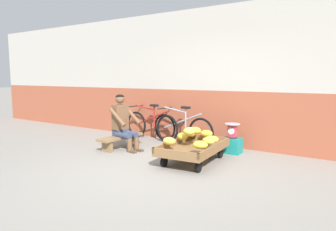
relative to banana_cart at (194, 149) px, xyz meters
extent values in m
plane|color=gray|center=(-0.37, -1.04, -0.24)|extent=(80.00, 80.00, 0.00)
cube|color=#A35138|center=(-0.37, 1.62, 0.36)|extent=(16.00, 0.30, 1.20)
cube|color=#B7B2A8|center=(-0.37, 1.62, 1.86)|extent=(16.00, 0.30, 1.79)
cube|color=brown|center=(0.00, 0.00, -0.01)|extent=(0.95, 1.50, 0.05)
cube|color=brown|center=(-0.40, -0.03, 0.07)|extent=(0.16, 1.44, 0.10)
cube|color=brown|center=(0.40, 0.03, 0.07)|extent=(0.16, 1.44, 0.10)
cube|color=brown|center=(-0.06, 0.70, 0.07)|extent=(0.84, 0.11, 0.10)
cube|color=brown|center=(0.06, -0.70, 0.07)|extent=(0.84, 0.11, 0.10)
cylinder|color=black|center=(-0.36, 0.48, -0.15)|extent=(0.06, 0.18, 0.18)
cylinder|color=black|center=(0.27, 0.53, -0.15)|extent=(0.06, 0.18, 0.18)
cylinder|color=black|center=(-0.27, -0.53, -0.15)|extent=(0.06, 0.18, 0.18)
cylinder|color=black|center=(0.36, -0.48, -0.15)|extent=(0.06, 0.18, 0.18)
ellipsoid|color=gold|center=(-0.34, 0.54, 0.18)|extent=(0.28, 0.23, 0.13)
ellipsoid|color=yellow|center=(-0.24, -0.42, 0.18)|extent=(0.26, 0.21, 0.13)
ellipsoid|color=gold|center=(0.30, -0.04, 0.18)|extent=(0.29, 0.25, 0.13)
ellipsoid|color=gold|center=(-0.27, 0.07, 0.18)|extent=(0.30, 0.27, 0.13)
ellipsoid|color=gold|center=(0.29, 0.11, 0.18)|extent=(0.29, 0.26, 0.13)
ellipsoid|color=yellow|center=(0.33, -0.38, 0.18)|extent=(0.29, 0.26, 0.13)
ellipsoid|color=gold|center=(-0.04, 0.57, 0.18)|extent=(0.26, 0.21, 0.13)
ellipsoid|color=gold|center=(-0.31, 0.39, 0.18)|extent=(0.30, 0.28, 0.13)
ellipsoid|color=gold|center=(-0.04, 0.12, 0.31)|extent=(0.30, 0.27, 0.13)
ellipsoid|color=gold|center=(-0.06, -0.01, 0.32)|extent=(0.29, 0.26, 0.13)
ellipsoid|color=yellow|center=(-0.07, -0.05, 0.31)|extent=(0.29, 0.27, 0.13)
cube|color=olive|center=(-1.80, 0.08, 0.00)|extent=(0.33, 1.11, 0.05)
cube|color=olive|center=(-1.79, 0.46, -0.13)|extent=(0.24, 0.09, 0.22)
cube|color=olive|center=(-1.82, -0.31, -0.13)|extent=(0.24, 0.09, 0.22)
cylinder|color=brown|center=(-1.40, 0.10, -0.11)|extent=(0.10, 0.10, 0.27)
cube|color=#4C3D2D|center=(-1.34, 0.09, -0.22)|extent=(0.23, 0.12, 0.04)
cylinder|color=#38425B|center=(-1.59, 0.14, 0.08)|extent=(0.42, 0.19, 0.13)
cylinder|color=brown|center=(-1.42, -0.07, -0.11)|extent=(0.10, 0.10, 0.27)
cube|color=#4C3D2D|center=(-1.36, -0.08, -0.22)|extent=(0.23, 0.12, 0.04)
cylinder|color=#38425B|center=(-1.62, -0.04, 0.08)|extent=(0.42, 0.19, 0.13)
cube|color=#38425B|center=(-1.80, 0.08, 0.10)|extent=(0.26, 0.31, 0.14)
cube|color=brown|center=(-1.80, 0.08, 0.43)|extent=(0.23, 0.34, 0.52)
cylinder|color=brown|center=(-1.62, 0.25, 0.46)|extent=(0.48, 0.15, 0.36)
cylinder|color=brown|center=(-1.68, -0.14, 0.46)|extent=(0.48, 0.15, 0.36)
sphere|color=brown|center=(-1.80, 0.08, 0.80)|extent=(0.19, 0.19, 0.19)
ellipsoid|color=black|center=(-1.80, 0.08, 0.86)|extent=(0.17, 0.17, 0.09)
cube|color=#19847F|center=(0.30, 1.00, -0.09)|extent=(0.36, 0.28, 0.30)
cylinder|color=#28282D|center=(0.30, 1.00, 0.07)|extent=(0.20, 0.20, 0.03)
cube|color=#C6384C|center=(0.30, 1.00, 0.21)|extent=(0.16, 0.10, 0.24)
cylinder|color=white|center=(0.30, 0.94, 0.21)|extent=(0.13, 0.01, 0.13)
cylinder|color=#B2B5BA|center=(0.30, 1.00, 0.34)|extent=(0.30, 0.30, 0.01)
torus|color=black|center=(-2.34, 1.24, 0.08)|extent=(0.64, 0.12, 0.64)
torus|color=black|center=(-1.32, 1.12, 0.08)|extent=(0.64, 0.12, 0.64)
cylinder|color=#AD231E|center=(-1.83, 1.18, 0.28)|extent=(1.03, 0.16, 0.43)
cylinder|color=#AD231E|center=(-1.73, 1.17, 0.32)|extent=(0.04, 0.04, 0.48)
cylinder|color=#AD231E|center=(-2.03, 1.21, 0.52)|extent=(0.61, 0.11, 0.12)
cube|color=black|center=(-1.73, 1.17, 0.59)|extent=(0.21, 0.12, 0.05)
cylinder|color=black|center=(-2.34, 1.24, 0.54)|extent=(0.08, 0.48, 0.03)
torus|color=black|center=(-1.46, 1.22, 0.08)|extent=(0.64, 0.12, 0.64)
torus|color=black|center=(-0.45, 1.11, 0.08)|extent=(0.64, 0.12, 0.64)
cylinder|color=#9EA0A5|center=(-0.96, 1.16, 0.28)|extent=(1.03, 0.14, 0.43)
cylinder|color=#9EA0A5|center=(-0.86, 1.15, 0.32)|extent=(0.04, 0.04, 0.48)
cylinder|color=#9EA0A5|center=(-1.16, 1.19, 0.52)|extent=(0.62, 0.10, 0.12)
cube|color=black|center=(-0.86, 1.15, 0.59)|extent=(0.21, 0.12, 0.05)
cylinder|color=black|center=(-1.46, 1.22, 0.54)|extent=(0.08, 0.48, 0.03)
camera|label=1|loc=(2.63, -4.72, 1.27)|focal=33.32mm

